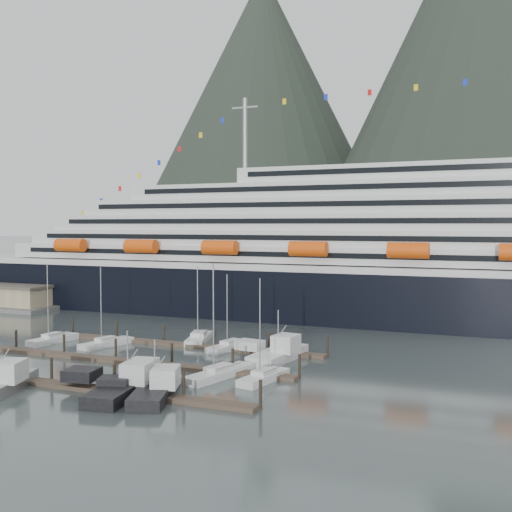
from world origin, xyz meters
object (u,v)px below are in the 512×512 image
object	(u,v)px
cruise_ship	(435,260)
sailboat_h	(264,378)
sailboat_f	(199,339)
sailboat_b	(106,344)
sailboat_d	(219,374)
sailboat_g	(231,347)
trawler_c	(126,384)
trawler_d	(154,389)
sailboat_a	(53,340)
trawler_e	(277,353)

from	to	relation	value
cruise_ship	sailboat_h	size ratio (longest dim) A/B	16.19
sailboat_f	sailboat_h	bearing A→B (deg)	-151.45
cruise_ship	sailboat_b	bearing A→B (deg)	-135.98
sailboat_d	sailboat_g	size ratio (longest dim) A/B	1.24
sailboat_g	trawler_c	world-z (taller)	sailboat_g
sailboat_d	sailboat_f	distance (m)	23.11
sailboat_g	trawler_d	world-z (taller)	sailboat_g
cruise_ship	sailboat_f	distance (m)	49.60
sailboat_f	trawler_c	world-z (taller)	sailboat_f
sailboat_a	sailboat_b	distance (m)	9.80
sailboat_b	sailboat_f	bearing A→B (deg)	-37.95
trawler_c	sailboat_a	bearing A→B (deg)	45.32
cruise_ship	sailboat_f	size ratio (longest dim) A/B	16.44
sailboat_f	trawler_d	world-z (taller)	sailboat_f
trawler_e	sailboat_h	bearing A→B (deg)	-161.54
trawler_d	sailboat_h	bearing A→B (deg)	-58.30
sailboat_a	trawler_e	size ratio (longest dim) A/B	1.07
sailboat_g	sailboat_a	bearing A→B (deg)	115.47
sailboat_a	trawler_e	distance (m)	37.85
sailboat_h	trawler_e	size ratio (longest dim) A/B	1.05
sailboat_h	trawler_d	xyz separation A→B (m)	(-8.76, -10.78, 0.49)
cruise_ship	sailboat_d	distance (m)	59.00
sailboat_b	sailboat_g	distance (m)	19.69
sailboat_a	sailboat_h	size ratio (longest dim) A/B	1.02
sailboat_b	cruise_ship	bearing A→B (deg)	-29.86
sailboat_a	sailboat_g	distance (m)	29.37
cruise_ship	trawler_d	distance (m)	69.50
sailboat_d	trawler_e	bearing A→B (deg)	-1.02
sailboat_f	trawler_e	xyz separation A→B (m)	(16.25, -7.59, 0.54)
trawler_d	trawler_c	bearing A→B (deg)	61.79
sailboat_f	trawler_e	world-z (taller)	sailboat_f
sailboat_a	sailboat_b	size ratio (longest dim) A/B	1.03
sailboat_g	trawler_d	size ratio (longest dim) A/B	0.96
sailboat_b	sailboat_h	distance (m)	32.03
sailboat_b	trawler_d	size ratio (longest dim) A/B	1.04
sailboat_g	trawler_d	bearing A→B (deg)	-160.78
sailboat_b	sailboat_a	bearing A→B (deg)	110.75
sailboat_f	sailboat_a	bearing A→B (deg)	97.22
cruise_ship	trawler_e	world-z (taller)	cruise_ship
sailboat_d	trawler_d	world-z (taller)	sailboat_d
sailboat_h	trawler_d	world-z (taller)	sailboat_h
sailboat_a	trawler_e	world-z (taller)	sailboat_a
trawler_c	sailboat_f	bearing A→B (deg)	2.28
sailboat_g	sailboat_b	bearing A→B (deg)	119.14
sailboat_b	trawler_e	world-z (taller)	sailboat_b
trawler_e	sailboat_f	bearing A→B (deg)	71.68
cruise_ship	sailboat_a	xyz separation A→B (m)	(-54.77, -44.28, -11.62)
sailboat_h	trawler_d	bearing A→B (deg)	152.13
sailboat_b	sailboat_f	xyz separation A→B (m)	(11.78, 8.54, 0.02)
sailboat_a	sailboat_d	distance (m)	35.80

